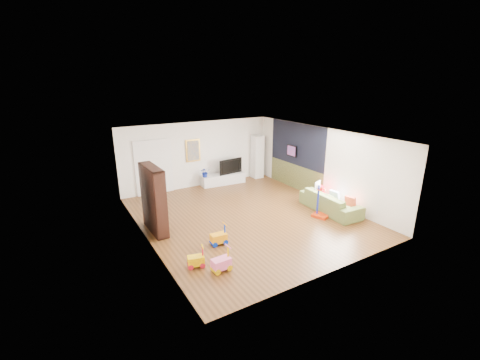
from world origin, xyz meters
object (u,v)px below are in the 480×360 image
media_console (223,179)px  basketball_hoop (322,200)px  bookshelf (154,200)px  sofa (330,202)px

media_console → basketball_hoop: basketball_hoop is taller
bookshelf → sofa: size_ratio=0.88×
media_console → sofa: sofa is taller
bookshelf → sofa: (5.56, -1.61, -0.66)m
sofa → basketball_hoop: basketball_hoop is taller
bookshelf → media_console: bearing=35.6°
sofa → basketball_hoop: 0.70m
sofa → media_console: bearing=24.6°
sofa → basketball_hoop: size_ratio=1.89×
media_console → basketball_hoop: size_ratio=1.60×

